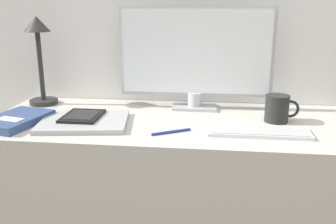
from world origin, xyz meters
The scene contains 9 objects.
desk centered at (0.00, 0.27, 0.38)m, with size 1.35×0.56×0.75m.
monitor centered at (0.08, 0.44, 0.97)m, with size 0.61×0.11×0.41m.
keyboard centered at (0.30, 0.15, 0.76)m, with size 0.33×0.11×0.01m.
laptop centered at (-0.31, 0.18, 0.76)m, with size 0.34×0.29×0.02m.
ereader centered at (-0.32, 0.21, 0.77)m, with size 0.13×0.17×0.01m.
desk_lamp centered at (-0.57, 0.44, 0.99)m, with size 0.12×0.12×0.37m.
notebook centered at (-0.55, 0.15, 0.77)m, with size 0.22×0.28×0.03m.
coffee_mug centered at (0.39, 0.29, 0.80)m, with size 0.12×0.09×0.10m.
pen centered at (0.02, 0.12, 0.76)m, with size 0.13×0.08×0.01m.
Camera 1 is at (0.14, -1.05, 1.17)m, focal length 40.00 mm.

